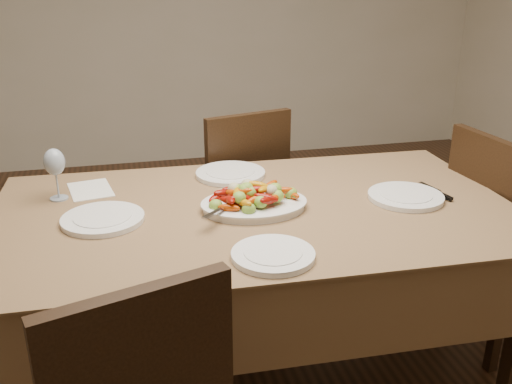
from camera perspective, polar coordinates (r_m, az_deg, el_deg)
The scene contains 14 objects.
floor at distance 2.42m, azimuth 4.24°, elevation -18.47°, with size 6.00×6.00×0.00m, color #372011.
dining_table at distance 2.19m, azimuth 0.00°, elevation -10.78°, with size 1.84×1.04×0.76m, color brown.
chair_far at distance 2.85m, azimuth -2.49°, elevation -0.68°, with size 0.42×0.42×0.95m, color black, non-canonical shape.
chair_right at distance 2.65m, azimuth 24.26°, elevation -4.55°, with size 0.42×0.42×0.95m, color black, non-canonical shape.
serving_platter at distance 2.01m, azimuth -0.19°, elevation -1.41°, with size 0.36×0.27×0.02m, color white.
roasted_vegetables at distance 1.98m, azimuth -0.19°, elevation 0.10°, with size 0.30×0.20×0.09m, color #760C04, non-canonical shape.
serving_spoon at distance 1.95m, azimuth -1.84°, elevation -0.98°, with size 0.28×0.06×0.03m, color #9EA0A8, non-canonical shape.
plate_left at distance 1.98m, azimuth -15.06°, elevation -2.64°, with size 0.28×0.28×0.02m, color white.
plate_right at distance 2.17m, azimuth 14.73°, elevation -0.46°, with size 0.27×0.27×0.02m, color white.
plate_far at distance 2.33m, azimuth -2.57°, elevation 1.84°, with size 0.28×0.28×0.02m, color white.
plate_near at distance 1.68m, azimuth 1.72°, elevation -6.34°, with size 0.25×0.25×0.02m, color white.
wine_glass at distance 2.19m, azimuth -19.39°, elevation 1.82°, with size 0.08×0.08×0.20m, color #8C99A5, non-canonical shape.
menu_card at distance 2.27m, azimuth -16.22°, elevation 0.22°, with size 0.15×0.21×0.00m, color silver.
table_knife at distance 2.25m, azimuth 17.62°, elevation -0.01°, with size 0.02×0.20×0.01m, color #9EA0A8, non-canonical shape.
Camera 1 is at (-0.60, -1.76, 1.55)m, focal length 40.00 mm.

